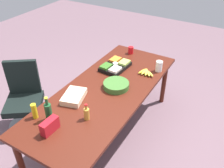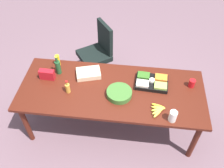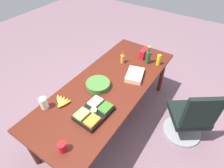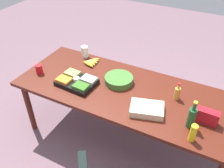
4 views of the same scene
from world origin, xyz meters
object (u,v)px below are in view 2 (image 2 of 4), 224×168
(office_chair, at_px, (97,57))
(veggie_tray, at_px, (152,82))
(conference_table, at_px, (112,93))
(wine_bottle, at_px, (58,67))
(chip_bag_red, at_px, (47,75))
(mustard_bottle, at_px, (58,60))
(red_solo_cup, at_px, (192,83))
(salad_bowl, at_px, (119,93))
(sheet_cake, at_px, (88,73))
(mayo_jar, at_px, (173,116))
(dressing_bottle, at_px, (68,88))
(banana_bunch, at_px, (158,109))

(office_chair, xyz_separation_m, veggie_tray, (-0.89, 0.94, 0.44))
(conference_table, relative_size, wine_bottle, 8.24)
(chip_bag_red, relative_size, mustard_bottle, 1.15)
(red_solo_cup, bearing_deg, veggie_tray, 2.10)
(wine_bottle, height_order, salad_bowl, wine_bottle)
(veggie_tray, height_order, sheet_cake, veggie_tray)
(mustard_bottle, bearing_deg, salad_bowl, 153.03)
(office_chair, xyz_separation_m, mayo_jar, (-1.13, 1.49, 0.48))
(salad_bowl, xyz_separation_m, chip_bag_red, (0.99, -0.19, 0.03))
(office_chair, relative_size, veggie_tray, 2.22)
(dressing_bottle, height_order, mustard_bottle, dressing_bottle)
(mayo_jar, bearing_deg, wine_bottle, -22.26)
(mayo_jar, bearing_deg, conference_table, -27.75)
(red_solo_cup, relative_size, banana_bunch, 0.48)
(wine_bottle, bearing_deg, dressing_bottle, 122.52)
(office_chair, height_order, red_solo_cup, office_chair)
(salad_bowl, relative_size, banana_bunch, 1.41)
(sheet_cake, xyz_separation_m, mustard_bottle, (0.46, -0.15, 0.05))
(conference_table, distance_m, mayo_jar, 0.86)
(mustard_bottle, bearing_deg, veggie_tray, 170.55)
(office_chair, height_order, dressing_bottle, same)
(banana_bunch, bearing_deg, salad_bowl, -21.44)
(banana_bunch, distance_m, mayo_jar, 0.20)
(mayo_jar, height_order, sheet_cake, mayo_jar)
(conference_table, relative_size, mustard_bottle, 13.85)
(mayo_jar, bearing_deg, sheet_cake, -29.42)
(dressing_bottle, distance_m, chip_bag_red, 0.39)
(wine_bottle, xyz_separation_m, veggie_tray, (-1.27, 0.06, -0.08))
(banana_bunch, bearing_deg, sheet_cake, -28.13)
(office_chair, bearing_deg, mustard_bottle, 59.57)
(wine_bottle, xyz_separation_m, sheet_cake, (-0.41, -0.00, -0.08))
(conference_table, bearing_deg, mayo_jar, 152.25)
(conference_table, distance_m, dressing_bottle, 0.57)
(red_solo_cup, relative_size, salad_bowl, 0.34)
(dressing_bottle, bearing_deg, conference_table, -168.88)
(mayo_jar, xyz_separation_m, chip_bag_red, (1.63, -0.49, -0.00))
(wine_bottle, xyz_separation_m, mayo_jar, (-1.51, 0.62, -0.04))
(red_solo_cup, height_order, mayo_jar, mayo_jar)
(banana_bunch, xyz_separation_m, chip_bag_red, (1.47, -0.38, 0.04))
(conference_table, bearing_deg, office_chair, -70.73)
(dressing_bottle, relative_size, mustard_bottle, 1.12)
(mustard_bottle, bearing_deg, sheet_cake, 161.51)
(red_solo_cup, distance_m, mayo_jar, 0.63)
(sheet_cake, height_order, mustard_bottle, mustard_bottle)
(conference_table, distance_m, salad_bowl, 0.18)
(wine_bottle, distance_m, veggie_tray, 1.27)
(dressing_bottle, distance_m, salad_bowl, 0.66)
(salad_bowl, relative_size, veggie_tray, 0.73)
(wine_bottle, bearing_deg, conference_table, 163.68)
(wine_bottle, bearing_deg, office_chair, -113.12)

